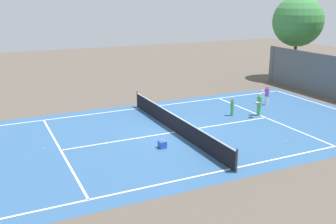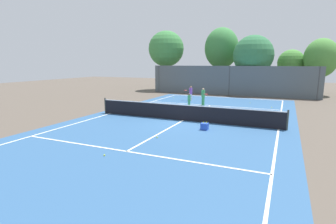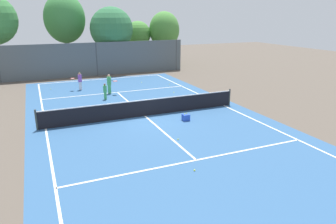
% 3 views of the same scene
% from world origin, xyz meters
% --- Properties ---
extents(ground_plane, '(80.00, 80.00, 0.00)m').
position_xyz_m(ground_plane, '(0.00, 0.00, 0.00)').
color(ground_plane, brown).
extents(court_surface, '(13.00, 25.00, 0.01)m').
position_xyz_m(court_surface, '(0.00, 0.00, 0.00)').
color(court_surface, '#2D5684').
rests_on(court_surface, ground_plane).
extents(tennis_net, '(11.90, 0.10, 1.10)m').
position_xyz_m(tennis_net, '(0.00, 0.00, 0.51)').
color(tennis_net, '#333833').
rests_on(tennis_net, ground_plane).
extents(tree_1, '(4.52, 4.52, 7.55)m').
position_xyz_m(tree_1, '(-8.73, 16.64, 5.28)').
color(tree_1, brown).
rests_on(tree_1, ground_plane).
extents(player_0, '(0.24, 0.24, 1.14)m').
position_xyz_m(player_0, '(-1.29, 4.71, 0.58)').
color(player_0, '#3FA559').
rests_on(player_0, ground_plane).
extents(player_1, '(0.87, 0.36, 1.38)m').
position_xyz_m(player_1, '(-2.48, 8.44, 0.72)').
color(player_1, silver).
rests_on(player_1, ground_plane).
extents(player_2, '(0.74, 0.82, 1.46)m').
position_xyz_m(player_2, '(-0.60, 6.30, 0.75)').
color(player_2, '#3FA559').
rests_on(player_2, ground_plane).
extents(ball_crate, '(0.37, 0.36, 0.43)m').
position_xyz_m(ball_crate, '(1.87, -1.67, 0.18)').
color(ball_crate, blue).
rests_on(ball_crate, ground_plane).
extents(tennis_ball_0, '(0.07, 0.07, 0.07)m').
position_xyz_m(tennis_ball_0, '(-0.50, -7.19, 0.03)').
color(tennis_ball_0, '#CCE533').
rests_on(tennis_ball_0, ground_plane).
extents(tennis_ball_1, '(0.07, 0.07, 0.07)m').
position_xyz_m(tennis_ball_1, '(3.95, 4.55, 0.03)').
color(tennis_ball_1, '#CCE533').
rests_on(tennis_ball_1, ground_plane).
extents(tennis_ball_2, '(0.07, 0.07, 0.07)m').
position_xyz_m(tennis_ball_2, '(0.44, 0.52, 0.03)').
color(tennis_ball_2, '#CCE533').
rests_on(tennis_ball_2, ground_plane).
extents(tennis_ball_3, '(0.07, 0.07, 0.07)m').
position_xyz_m(tennis_ball_3, '(4.77, 7.31, 0.03)').
color(tennis_ball_3, '#CCE533').
rests_on(tennis_ball_3, ground_plane).
extents(tennis_ball_4, '(0.07, 0.07, 0.07)m').
position_xyz_m(tennis_ball_4, '(5.16, 3.23, 0.03)').
color(tennis_ball_4, '#CCE533').
rests_on(tennis_ball_4, ground_plane).
extents(tennis_ball_6, '(0.07, 0.07, 0.07)m').
position_xyz_m(tennis_ball_6, '(2.88, 9.08, 0.03)').
color(tennis_ball_6, '#CCE533').
rests_on(tennis_ball_6, ground_plane).
extents(tennis_ball_7, '(0.07, 0.07, 0.07)m').
position_xyz_m(tennis_ball_7, '(0.24, -4.12, 0.03)').
color(tennis_ball_7, '#CCE533').
rests_on(tennis_ball_7, ground_plane).
extents(tennis_ball_8, '(0.07, 0.07, 0.07)m').
position_xyz_m(tennis_ball_8, '(-4.65, 9.53, 0.03)').
color(tennis_ball_8, '#CCE533').
rests_on(tennis_ball_8, ground_plane).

